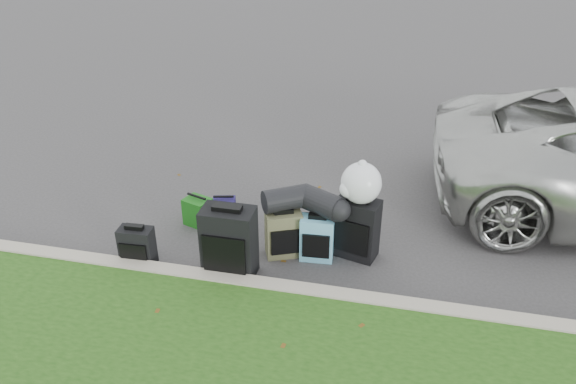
% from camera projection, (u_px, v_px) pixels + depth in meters
% --- Properties ---
extents(ground, '(120.00, 120.00, 0.00)m').
position_uv_depth(ground, '(293.00, 242.00, 6.62)').
color(ground, '#383535').
rests_on(ground, ground).
extents(curb, '(120.00, 0.18, 0.15)m').
position_uv_depth(curb, '(272.00, 289.00, 5.73)').
color(curb, '#9E937F').
rests_on(curb, ground).
extents(suitcase_small_black, '(0.38, 0.22, 0.46)m').
position_uv_depth(suitcase_small_black, '(137.00, 247.00, 6.12)').
color(suitcase_small_black, black).
rests_on(suitcase_small_black, ground).
extents(suitcase_large_black_left, '(0.55, 0.33, 0.79)m').
position_uv_depth(suitcase_large_black_left, '(229.00, 243.00, 5.89)').
color(suitcase_large_black_left, black).
rests_on(suitcase_large_black_left, ground).
extents(suitcase_olive, '(0.46, 0.38, 0.54)m').
position_uv_depth(suitcase_olive, '(284.00, 234.00, 6.28)').
color(suitcase_olive, '#46462C').
rests_on(suitcase_olive, ground).
extents(suitcase_teal, '(0.38, 0.24, 0.52)m').
position_uv_depth(suitcase_teal, '(317.00, 238.00, 6.21)').
color(suitcase_teal, teal).
rests_on(suitcase_teal, ground).
extents(suitcase_large_black_right, '(0.53, 0.39, 0.70)m').
position_uv_depth(suitcase_large_black_right, '(357.00, 228.00, 6.22)').
color(suitcase_large_black_right, black).
rests_on(suitcase_large_black_right, ground).
extents(tote_green, '(0.37, 0.33, 0.35)m').
position_uv_depth(tote_green, '(198.00, 211.00, 6.89)').
color(tote_green, '#196516').
rests_on(tote_green, ground).
extents(tote_navy, '(0.32, 0.28, 0.30)m').
position_uv_depth(tote_navy, '(224.00, 210.00, 6.98)').
color(tote_navy, '#1D154C').
rests_on(tote_navy, ground).
extents(duffel_left, '(0.55, 0.48, 0.26)m').
position_uv_depth(duffel_left, '(285.00, 199.00, 6.15)').
color(duffel_left, black).
rests_on(duffel_left, suitcase_olive).
extents(duffel_right, '(0.57, 0.48, 0.28)m').
position_uv_depth(duffel_right, '(321.00, 202.00, 6.11)').
color(duffel_right, black).
rests_on(duffel_right, suitcase_teal).
extents(trash_bag, '(0.44, 0.44, 0.44)m').
position_uv_depth(trash_bag, '(361.00, 183.00, 5.94)').
color(trash_bag, white).
rests_on(trash_bag, suitcase_large_black_right).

